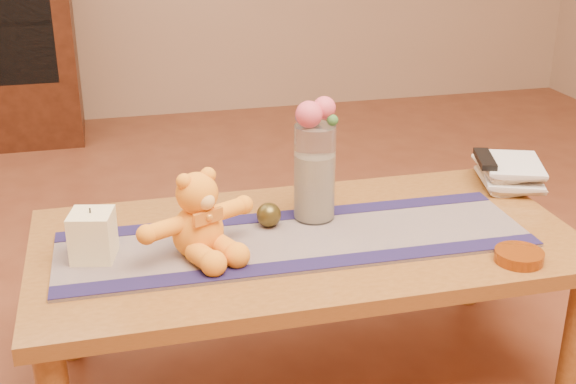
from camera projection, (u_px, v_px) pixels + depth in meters
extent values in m
plane|color=brown|center=(305.00, 380.00, 2.11)|extent=(5.50, 5.50, 0.00)
cube|color=brown|center=(307.00, 243.00, 1.95)|extent=(1.40, 0.70, 0.04)
cylinder|color=brown|center=(576.00, 343.00, 1.92)|extent=(0.07, 0.07, 0.41)
cylinder|color=brown|center=(64.00, 294.00, 2.15)|extent=(0.07, 0.07, 0.41)
cylinder|color=brown|center=(471.00, 246.00, 2.44)|extent=(0.07, 0.07, 0.41)
cube|color=#171A42|center=(296.00, 240.00, 1.91)|extent=(1.21, 0.37, 0.01)
cube|color=#1A153F|center=(310.00, 264.00, 1.78)|extent=(1.20, 0.08, 0.00)
cube|color=#1A153F|center=(283.00, 215.00, 2.04)|extent=(1.20, 0.08, 0.00)
cube|color=#FFF7BB|center=(93.00, 235.00, 1.79)|extent=(0.12, 0.12, 0.12)
cylinder|color=black|center=(90.00, 211.00, 1.77)|extent=(0.00, 0.00, 0.01)
cylinder|color=silver|center=(315.00, 173.00, 1.98)|extent=(0.11, 0.11, 0.26)
cylinder|color=beige|center=(314.00, 186.00, 2.00)|extent=(0.09, 0.09, 0.18)
sphere|color=#D44B5E|center=(309.00, 114.00, 1.91)|extent=(0.07, 0.07, 0.07)
sphere|color=#D44B5E|center=(324.00, 108.00, 1.93)|extent=(0.06, 0.06, 0.06)
sphere|color=#48519D|center=(315.00, 111.00, 1.96)|extent=(0.04, 0.04, 0.04)
sphere|color=#48519D|center=(302.00, 117.00, 1.94)|extent=(0.04, 0.04, 0.04)
sphere|color=#33662D|center=(332.00, 120.00, 1.92)|extent=(0.03, 0.03, 0.03)
sphere|color=#433A16|center=(269.00, 215.00, 1.97)|extent=(0.07, 0.07, 0.07)
imported|color=beige|center=(482.00, 181.00, 2.28)|extent=(0.22, 0.26, 0.02)
imported|color=beige|center=(484.00, 176.00, 2.26)|extent=(0.24, 0.27, 0.02)
imported|color=beige|center=(481.00, 169.00, 2.26)|extent=(0.21, 0.25, 0.02)
imported|color=beige|center=(485.00, 164.00, 2.25)|extent=(0.23, 0.27, 0.02)
cube|color=black|center=(485.00, 159.00, 2.24)|extent=(0.09, 0.17, 0.02)
cylinder|color=#BF5914|center=(519.00, 256.00, 1.81)|extent=(0.12, 0.12, 0.03)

